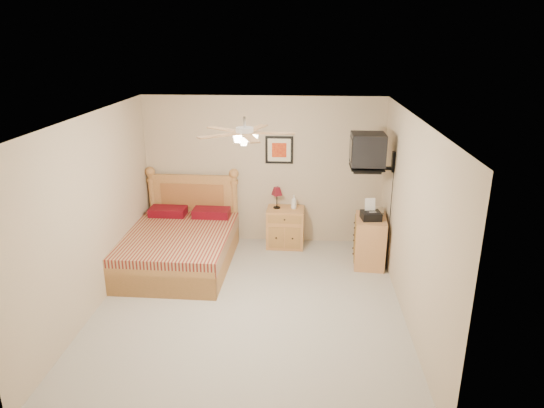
# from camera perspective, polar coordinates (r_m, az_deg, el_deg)

# --- Properties ---
(floor) EXTENTS (4.50, 4.50, 0.00)m
(floor) POSITION_cam_1_polar(r_m,az_deg,el_deg) (6.60, -2.63, -11.86)
(floor) COLOR #A5A095
(floor) RESTS_ON ground
(ceiling) EXTENTS (4.00, 4.50, 0.04)m
(ceiling) POSITION_cam_1_polar(r_m,az_deg,el_deg) (5.73, -3.01, 10.11)
(ceiling) COLOR white
(ceiling) RESTS_ON ground
(wall_back) EXTENTS (4.00, 0.04, 2.50)m
(wall_back) POSITION_cam_1_polar(r_m,az_deg,el_deg) (8.19, -1.04, 3.92)
(wall_back) COLOR tan
(wall_back) RESTS_ON ground
(wall_front) EXTENTS (4.00, 0.04, 2.50)m
(wall_front) POSITION_cam_1_polar(r_m,az_deg,el_deg) (4.05, -6.47, -12.97)
(wall_front) COLOR tan
(wall_front) RESTS_ON ground
(wall_left) EXTENTS (0.04, 4.50, 2.50)m
(wall_left) POSITION_cam_1_polar(r_m,az_deg,el_deg) (6.58, -20.39, -1.15)
(wall_left) COLOR tan
(wall_left) RESTS_ON ground
(wall_right) EXTENTS (0.04, 4.50, 2.50)m
(wall_right) POSITION_cam_1_polar(r_m,az_deg,el_deg) (6.16, 16.02, -2.03)
(wall_right) COLOR tan
(wall_right) RESTS_ON ground
(bed) EXTENTS (1.59, 2.07, 1.32)m
(bed) POSITION_cam_1_polar(r_m,az_deg,el_deg) (7.52, -11.06, -2.61)
(bed) COLOR olive
(bed) RESTS_ON ground
(nightstand) EXTENTS (0.63, 0.48, 0.67)m
(nightstand) POSITION_cam_1_polar(r_m,az_deg,el_deg) (8.22, 1.58, -2.75)
(nightstand) COLOR #C07545
(nightstand) RESTS_ON ground
(table_lamp) EXTENTS (0.24, 0.24, 0.36)m
(table_lamp) POSITION_cam_1_polar(r_m,az_deg,el_deg) (8.08, 0.58, 0.76)
(table_lamp) COLOR maroon
(table_lamp) RESTS_ON nightstand
(lotion_bottle) EXTENTS (0.10, 0.10, 0.23)m
(lotion_bottle) POSITION_cam_1_polar(r_m,az_deg,el_deg) (8.08, 2.59, 0.23)
(lotion_bottle) COLOR white
(lotion_bottle) RESTS_ON nightstand
(framed_picture) EXTENTS (0.46, 0.04, 0.46)m
(framed_picture) POSITION_cam_1_polar(r_m,az_deg,el_deg) (8.06, 0.86, 6.39)
(framed_picture) COLOR black
(framed_picture) RESTS_ON wall_back
(dresser) EXTENTS (0.51, 0.69, 0.77)m
(dresser) POSITION_cam_1_polar(r_m,az_deg,el_deg) (7.70, 11.43, -4.29)
(dresser) COLOR #B87741
(dresser) RESTS_ON ground
(fax_machine) EXTENTS (0.32, 0.34, 0.30)m
(fax_machine) POSITION_cam_1_polar(r_m,az_deg,el_deg) (7.45, 11.61, -0.67)
(fax_machine) COLOR black
(fax_machine) RESTS_ON dresser
(magazine_lower) EXTENTS (0.22, 0.29, 0.03)m
(magazine_lower) POSITION_cam_1_polar(r_m,az_deg,el_deg) (7.78, 11.46, -0.89)
(magazine_lower) COLOR #BEB39A
(magazine_lower) RESTS_ON dresser
(magazine_upper) EXTENTS (0.24, 0.31, 0.02)m
(magazine_upper) POSITION_cam_1_polar(r_m,az_deg,el_deg) (7.79, 11.39, -0.68)
(magazine_upper) COLOR tan
(magazine_upper) RESTS_ON magazine_lower
(wall_tv) EXTENTS (0.56, 0.46, 0.58)m
(wall_tv) POSITION_cam_1_polar(r_m,az_deg,el_deg) (7.22, 12.37, 5.99)
(wall_tv) COLOR black
(wall_tv) RESTS_ON wall_right
(ceiling_fan) EXTENTS (1.14, 1.14, 0.28)m
(ceiling_fan) POSITION_cam_1_polar(r_m,az_deg,el_deg) (5.56, -3.23, 8.37)
(ceiling_fan) COLOR white
(ceiling_fan) RESTS_ON ceiling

